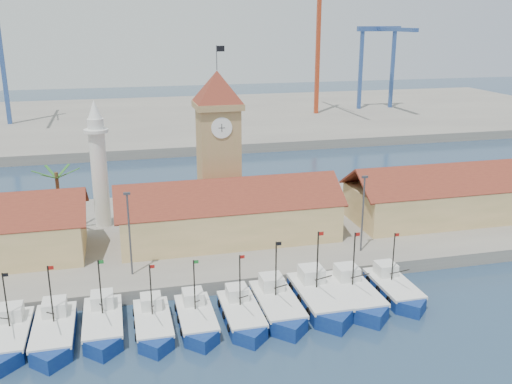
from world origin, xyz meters
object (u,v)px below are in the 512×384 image
object	(u,v)px
boat_0	(9,339)
clock_tower	(218,144)
minaret	(99,164)
boat_5	(242,316)

from	to	relation	value
boat_0	clock_tower	xyz separation A→B (m)	(22.90, 23.01, 11.24)
minaret	boat_0	bearing A→B (deg)	-107.54
boat_5	minaret	distance (m)	30.36
boat_0	clock_tower	size ratio (longest dim) A/B	0.40
clock_tower	minaret	xyz separation A→B (m)	(-15.00, 2.00, -2.23)
boat_0	boat_5	distance (m)	20.53
boat_0	minaret	xyz separation A→B (m)	(7.90, 25.01, 9.01)
boat_5	clock_tower	size ratio (longest dim) A/B	0.40
boat_0	boat_5	xyz separation A→B (m)	(20.51, -1.10, -0.00)
boat_0	minaret	world-z (taller)	minaret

